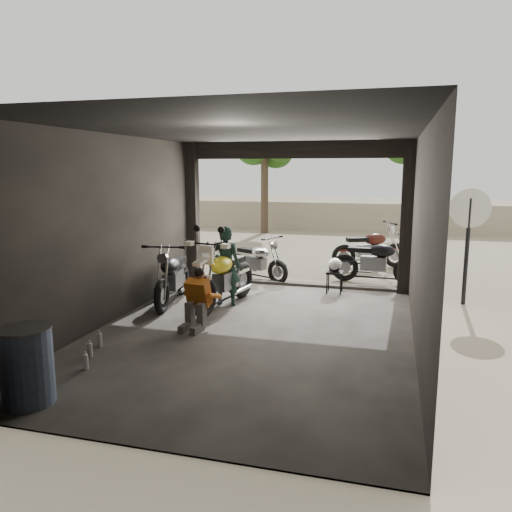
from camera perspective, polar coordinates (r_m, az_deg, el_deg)
The scene contains 16 objects.
ground at distance 8.11m, azimuth -0.49°, elevation -8.90°, with size 80.00×80.00×0.00m, color #7A6D56.
garage at distance 8.32m, azimuth 0.52°, elevation 0.65°, with size 7.00×7.13×3.20m.
boundary_wall at distance 21.59m, azimuth 9.74°, elevation 4.42°, with size 18.00×0.30×1.20m, color gray.
tree_left at distance 20.58m, azimuth 1.00°, elevation 13.73°, with size 2.20×2.20×5.60m.
tree_right at distance 21.42m, azimuth 17.61°, elevation 11.99°, with size 2.20×2.20×5.00m.
main_bike at distance 9.48m, azimuth -3.63°, elevation -1.93°, with size 0.83×2.02×1.35m, color #F2E8CC, non-canonical shape.
left_bike at distance 9.88m, azimuth -9.53°, elevation -1.90°, with size 0.75×1.83×1.23m, color black, non-canonical shape.
outside_bike_a at distance 11.81m, azimuth 0.13°, elevation -0.20°, with size 0.66×1.60×1.08m, color black, non-canonical shape.
outside_bike_b at distance 13.59m, azimuth 12.91°, elevation 1.20°, with size 0.75×1.82×1.23m, color #41160F, non-canonical shape.
outside_bike_c at distance 11.81m, azimuth 13.55°, elevation -0.15°, with size 0.74×1.80×1.22m, color black, non-canonical shape.
rider at distance 9.57m, azimuth -3.45°, elevation -1.17°, with size 0.57×0.37×1.56m, color black.
mechanic at distance 8.22m, azimuth -6.92°, elevation -5.16°, with size 0.50×0.68×0.98m, color #C4671A, non-canonical shape.
stool at distance 10.68m, azimuth 8.98°, elevation -2.16°, with size 0.34×0.34×0.48m.
helmet at distance 10.69m, azimuth 9.00°, elevation -0.98°, with size 0.30×0.31×0.28m, color white.
oil_drum at distance 6.23m, azimuth -24.71°, elevation -11.43°, with size 0.57×0.57×0.89m, color #435270.
sign_post at distance 10.35m, azimuth 23.13°, elevation 3.00°, with size 0.75×0.08×2.26m.
Camera 1 is at (2.10, -7.39, 2.62)m, focal length 35.00 mm.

